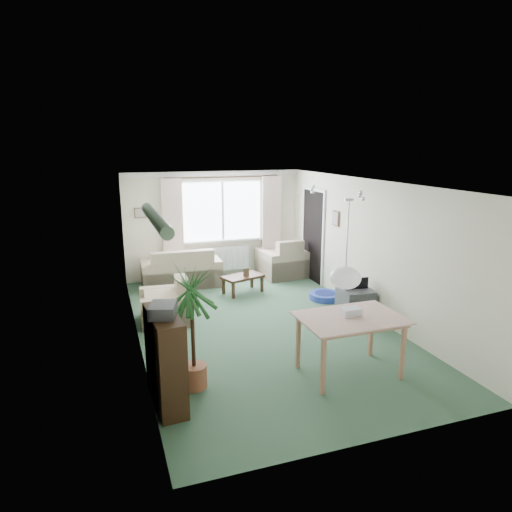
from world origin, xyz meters
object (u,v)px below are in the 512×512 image
object	(u,v)px
sofa	(181,267)
houseplant	(193,328)
armchair_left	(164,300)
dining_table	(349,346)
tv_cube	(355,303)
armchair_corner	(282,257)
pet_bed	(325,296)
coffee_table	(243,284)
bookshelf	(165,359)

from	to	relation	value
sofa	houseplant	size ratio (longest dim) A/B	1.04
houseplant	sofa	bearing A→B (deg)	82.21
armchair_left	dining_table	distance (m)	3.36
dining_table	tv_cube	distance (m)	2.10
sofa	armchair_corner	xyz separation A→B (m)	(2.35, -0.02, 0.03)
sofa	tv_cube	distance (m)	3.86
armchair_left	dining_table	bearing A→B (deg)	41.50
houseplant	pet_bed	world-z (taller)	houseplant
coffee_table	dining_table	distance (m)	3.71
dining_table	pet_bed	xyz separation A→B (m)	(1.10, 2.79, -0.33)
pet_bed	sofa	bearing A→B (deg)	143.83
dining_table	pet_bed	bearing A→B (deg)	68.53
coffee_table	houseplant	xyz separation A→B (m)	(-1.70, -3.39, 0.62)
armchair_left	tv_cube	world-z (taller)	armchair_left
armchair_corner	bookshelf	bearing A→B (deg)	49.16
tv_cube	armchair_corner	bearing A→B (deg)	99.16
armchair_left	pet_bed	world-z (taller)	armchair_left
dining_table	coffee_table	bearing A→B (deg)	94.96
bookshelf	dining_table	bearing A→B (deg)	-5.79
armchair_corner	coffee_table	distance (m)	1.56
armchair_left	coffee_table	bearing A→B (deg)	124.56
houseplant	coffee_table	bearing A→B (deg)	63.40
armchair_corner	armchair_left	world-z (taller)	armchair_corner
armchair_left	pet_bed	xyz separation A→B (m)	(3.15, 0.12, -0.32)
armchair_left	houseplant	bearing A→B (deg)	4.77
bookshelf	tv_cube	bearing A→B (deg)	21.12
coffee_table	tv_cube	world-z (taller)	tv_cube
dining_table	tv_cube	xyz separation A→B (m)	(1.15, 1.75, -0.13)
bookshelf	armchair_left	bearing A→B (deg)	78.10
armchair_corner	tv_cube	bearing A→B (deg)	89.75
coffee_table	houseplant	size ratio (longest dim) A/B	0.51
armchair_left	dining_table	world-z (taller)	dining_table
sofa	tv_cube	bearing A→B (deg)	133.39
armchair_left	tv_cube	distance (m)	3.33
houseplant	armchair_corner	bearing A→B (deg)	55.65
coffee_table	tv_cube	bearing A→B (deg)	-52.95
armchair_corner	bookshelf	xyz separation A→B (m)	(-3.32, -4.55, 0.12)
coffee_table	pet_bed	xyz separation A→B (m)	(1.42, -0.91, -0.12)
armchair_left	bookshelf	bearing A→B (deg)	-3.58
houseplant	tv_cube	size ratio (longest dim) A/B	2.78
coffee_table	pet_bed	distance (m)	1.69
houseplant	pet_bed	xyz separation A→B (m)	(3.11, 2.48, -0.74)
bookshelf	tv_cube	xyz separation A→B (m)	(3.54, 1.70, -0.30)
houseplant	tv_cube	bearing A→B (deg)	24.54
houseplant	dining_table	xyz separation A→B (m)	(2.02, -0.31, -0.41)
armchair_left	coffee_table	xyz separation A→B (m)	(1.73, 1.03, -0.20)
sofa	houseplant	distance (m)	4.38
armchair_corner	houseplant	size ratio (longest dim) A/B	0.62
armchair_left	armchair_corner	bearing A→B (deg)	126.99
sofa	armchair_left	world-z (taller)	sofa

